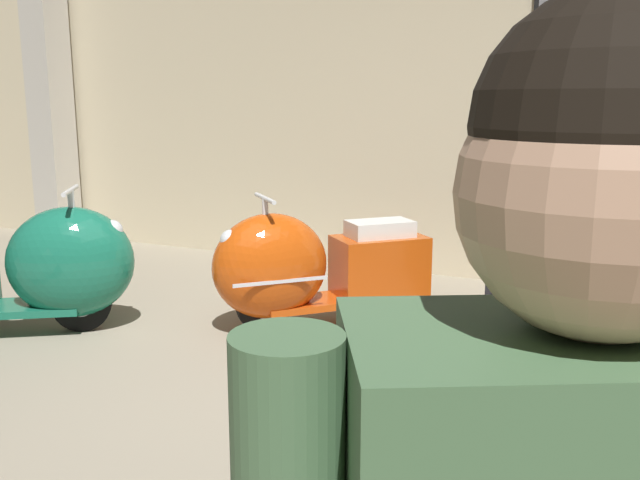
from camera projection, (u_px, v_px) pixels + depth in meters
name	position (u px, v px, depth m)	size (l,w,h in m)	color
ground_plane	(239.00, 418.00, 3.54)	(60.00, 60.00, 0.00)	gray
showroom_back_wall	(416.00, 89.00, 6.26)	(18.00, 0.63, 3.39)	beige
scooter_0	(31.00, 268.00, 4.74)	(1.64, 1.32, 1.01)	black
scooter_1	(305.00, 268.00, 4.86)	(1.42, 1.44, 0.96)	black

